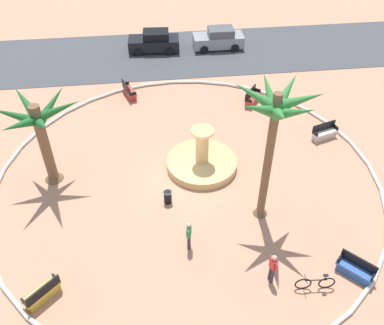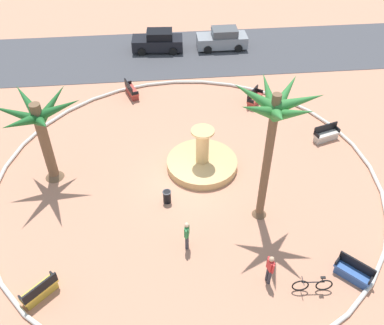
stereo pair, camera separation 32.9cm
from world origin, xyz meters
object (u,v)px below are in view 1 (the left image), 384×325
(bench_southwest, at_px, (43,294))
(bench_southeast, at_px, (129,92))
(bench_west, at_px, (355,270))
(parked_car_leftmost, at_px, (154,42))
(person_cyclist_helmet, at_px, (273,267))
(person_cyclist_photo, at_px, (189,234))
(palm_tree_near_fountain, at_px, (275,120))
(palm_tree_by_curb, at_px, (39,126))
(fountain, at_px, (202,162))
(trash_bin, at_px, (168,197))
(parked_car_second, at_px, (219,39))
(bench_east, at_px, (252,98))
(bicycle_red_frame, at_px, (315,283))
(bench_north, at_px, (324,133))

(bench_southwest, bearing_deg, bench_southeast, 76.41)
(bench_west, distance_m, parked_car_leftmost, 23.45)
(person_cyclist_helmet, height_order, person_cyclist_photo, person_cyclist_helmet)
(person_cyclist_helmet, bearing_deg, palm_tree_near_fountain, 82.51)
(palm_tree_near_fountain, xyz_separation_m, palm_tree_by_curb, (-10.55, 3.79, -2.17))
(fountain, bearing_deg, palm_tree_by_curb, -179.61)
(bench_southwest, distance_m, trash_bin, 7.40)
(bench_southeast, bearing_deg, bench_southwest, -103.59)
(bench_west, height_order, bench_southeast, same)
(palm_tree_near_fountain, distance_m, person_cyclist_helmet, 6.12)
(fountain, xyz_separation_m, trash_bin, (-2.09, -2.52, 0.04))
(parked_car_second, bearing_deg, person_cyclist_photo, -103.26)
(bench_southeast, bearing_deg, bench_east, -12.43)
(person_cyclist_helmet, distance_m, parked_car_second, 22.00)
(fountain, relative_size, person_cyclist_photo, 2.38)
(palm_tree_near_fountain, distance_m, bench_west, 7.39)
(palm_tree_by_curb, distance_m, bench_east, 14.11)
(fountain, distance_m, palm_tree_by_curb, 8.71)
(palm_tree_near_fountain, height_order, person_cyclist_photo, palm_tree_near_fountain)
(trash_bin, height_order, parked_car_second, parked_car_second)
(bench_west, xyz_separation_m, bicycle_red_frame, (-1.93, -0.43, 0.04))
(palm_tree_by_curb, xyz_separation_m, bench_southeast, (4.16, 7.85, -3.18))
(palm_tree_near_fountain, relative_size, bench_southwest, 4.81)
(bench_north, relative_size, parked_car_second, 0.42)
(bench_southwest, xyz_separation_m, person_cyclist_helmet, (9.56, -0.23, 0.60))
(palm_tree_by_curb, distance_m, parked_car_leftmost, 15.97)
(trash_bin, bearing_deg, palm_tree_near_fountain, -16.34)
(bench_east, distance_m, bench_southeast, 8.38)
(parked_car_leftmost, bearing_deg, bench_west, -71.43)
(person_cyclist_helmet, bearing_deg, parked_car_leftmost, 99.79)
(person_cyclist_helmet, bearing_deg, palm_tree_by_curb, 142.87)
(palm_tree_near_fountain, distance_m, parked_car_leftmost, 19.36)
(palm_tree_near_fountain, height_order, bench_west, palm_tree_near_fountain)
(bicycle_red_frame, xyz_separation_m, parked_car_leftmost, (-5.53, 22.66, 0.40))
(bench_east, xyz_separation_m, parked_car_leftmost, (-6.10, 8.39, 0.43))
(palm_tree_by_curb, height_order, person_cyclist_photo, palm_tree_by_curb)
(palm_tree_near_fountain, xyz_separation_m, trash_bin, (-4.53, 1.33, -5.31))
(bench_east, bearing_deg, bench_north, -51.29)
(bicycle_red_frame, xyz_separation_m, person_cyclist_photo, (-5.01, 2.79, 0.54))
(bench_west, height_order, parked_car_leftmost, parked_car_leftmost)
(fountain, distance_m, bench_east, 7.34)
(person_cyclist_photo, relative_size, parked_car_second, 0.41)
(palm_tree_near_fountain, xyz_separation_m, bench_southeast, (-6.39, 11.64, -5.35))
(bench_southeast, relative_size, person_cyclist_helmet, 1.00)
(bench_southwest, xyz_separation_m, parked_car_leftmost, (5.76, 21.81, 0.43))
(trash_bin, xyz_separation_m, parked_car_leftmost, (0.23, 16.90, 0.39))
(palm_tree_near_fountain, relative_size, person_cyclist_helmet, 4.31)
(parked_car_second, bearing_deg, bench_southwest, -116.74)
(bench_east, relative_size, bicycle_red_frame, 0.92)
(bench_north, height_order, person_cyclist_photo, person_cyclist_photo)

